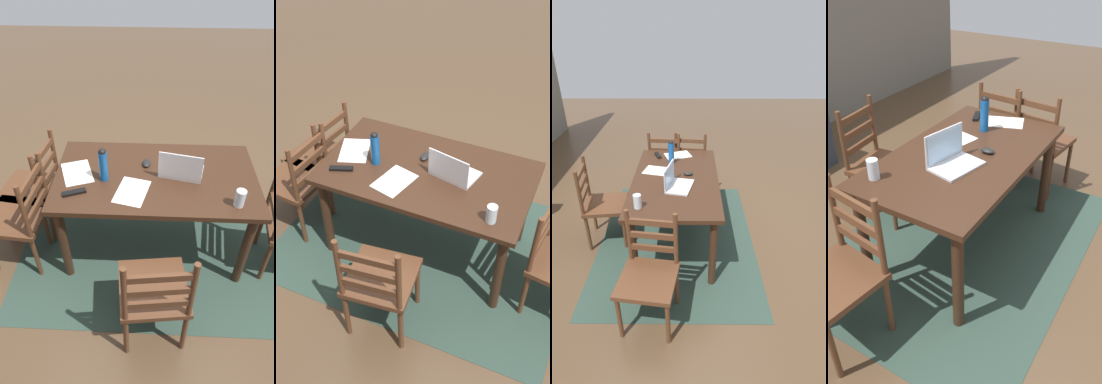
# 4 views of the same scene
# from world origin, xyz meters

# --- Properties ---
(ground_plane) EXTENTS (14.00, 14.00, 0.00)m
(ground_plane) POSITION_xyz_m (0.00, 0.00, 0.00)
(ground_plane) COLOR brown
(area_rug) EXTENTS (2.30, 1.71, 0.01)m
(area_rug) POSITION_xyz_m (0.00, 0.00, 0.00)
(area_rug) COLOR #2D4238
(area_rug) RESTS_ON ground
(dining_table) EXTENTS (1.53, 0.88, 0.78)m
(dining_table) POSITION_xyz_m (0.00, 0.00, 0.67)
(dining_table) COLOR #382114
(dining_table) RESTS_ON ground
(chair_right_near) EXTENTS (0.49, 0.49, 0.95)m
(chair_right_near) POSITION_xyz_m (1.05, -0.17, 0.46)
(chair_right_near) COLOR #56331E
(chair_right_near) RESTS_ON ground
(chair_far_head) EXTENTS (0.49, 0.49, 0.95)m
(chair_far_head) POSITION_xyz_m (-0.00, 0.81, 0.46)
(chair_far_head) COLOR #56331E
(chair_far_head) RESTS_ON ground
(chair_left_far) EXTENTS (0.49, 0.49, 0.95)m
(chair_left_far) POSITION_xyz_m (-1.05, 0.17, 0.46)
(chair_left_far) COLOR #56331E
(chair_left_far) RESTS_ON ground
(chair_right_far) EXTENTS (0.48, 0.48, 0.95)m
(chair_right_far) POSITION_xyz_m (1.05, 0.18, 0.46)
(chair_right_far) COLOR #56331E
(chair_right_far) RESTS_ON ground
(laptop) EXTENTS (0.36, 0.28, 0.23)m
(laptop) POSITION_xyz_m (-0.19, -0.01, 0.83)
(laptop) COLOR silver
(laptop) RESTS_ON dining_table
(water_bottle) EXTENTS (0.06, 0.06, 0.27)m
(water_bottle) POSITION_xyz_m (0.38, 0.06, 0.91)
(water_bottle) COLOR #145199
(water_bottle) RESTS_ON dining_table
(drinking_glass) EXTENTS (0.07, 0.07, 0.13)m
(drinking_glass) POSITION_xyz_m (-0.56, 0.30, 0.84)
(drinking_glass) COLOR silver
(drinking_glass) RESTS_ON dining_table
(computer_mouse) EXTENTS (0.06, 0.10, 0.03)m
(computer_mouse) POSITION_xyz_m (0.07, -0.13, 0.79)
(computer_mouse) COLOR black
(computer_mouse) RESTS_ON dining_table
(tv_remote) EXTENTS (0.17, 0.10, 0.02)m
(tv_remote) POSITION_xyz_m (0.58, 0.24, 0.79)
(tv_remote) COLOR black
(tv_remote) RESTS_ON dining_table
(paper_stack_left) EXTENTS (0.30, 0.35, 0.00)m
(paper_stack_left) POSITION_xyz_m (0.60, -0.00, 0.78)
(paper_stack_left) COLOR white
(paper_stack_left) RESTS_ON dining_table
(paper_stack_right) EXTENTS (0.27, 0.34, 0.00)m
(paper_stack_right) POSITION_xyz_m (0.17, 0.20, 0.78)
(paper_stack_right) COLOR white
(paper_stack_right) RESTS_ON dining_table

